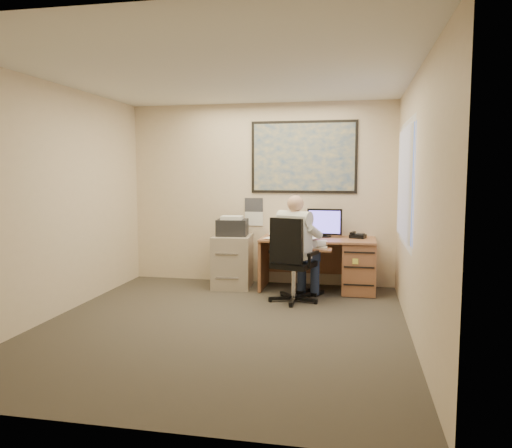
% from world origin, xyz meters
% --- Properties ---
extents(room_shell, '(4.00, 4.50, 2.70)m').
position_xyz_m(room_shell, '(0.00, 0.00, 1.35)').
color(room_shell, '#3A352D').
rests_on(room_shell, ground).
extents(desk, '(1.60, 0.97, 1.15)m').
position_xyz_m(desk, '(1.23, 1.90, 0.45)').
color(desk, '#A16845').
rests_on(desk, ground).
extents(world_map, '(1.56, 0.03, 1.06)m').
position_xyz_m(world_map, '(0.65, 2.23, 1.90)').
color(world_map, '#1E4C93').
rests_on(world_map, room_shell).
extents(wall_calendar, '(0.28, 0.01, 0.42)m').
position_xyz_m(wall_calendar, '(-0.10, 2.24, 1.08)').
color(wall_calendar, white).
rests_on(wall_calendar, room_shell).
extents(window_blinds, '(0.06, 1.40, 1.30)m').
position_xyz_m(window_blinds, '(1.97, 0.80, 1.55)').
color(window_blinds, beige).
rests_on(window_blinds, room_shell).
extents(filing_cabinet, '(0.60, 0.70, 1.05)m').
position_xyz_m(filing_cabinet, '(-0.34, 1.86, 0.45)').
color(filing_cabinet, '#A59684').
rests_on(filing_cabinet, ground).
extents(office_chair, '(0.83, 0.83, 1.11)m').
position_xyz_m(office_chair, '(0.66, 1.16, 0.32)').
color(office_chair, black).
rests_on(office_chair, ground).
extents(person, '(0.85, 0.98, 1.38)m').
position_xyz_m(person, '(0.64, 1.24, 0.69)').
color(person, silver).
rests_on(person, office_chair).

